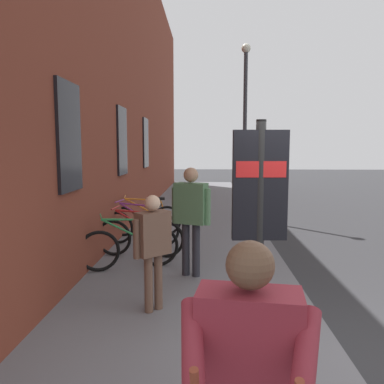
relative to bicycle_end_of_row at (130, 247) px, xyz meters
name	(u,v)px	position (x,y,z in m)	size (l,w,h in m)	color
ground	(304,237)	(3.07, -3.80, -0.51)	(60.00, 60.00, 0.00)	#2D2D30
sidewalk_pavement	(197,219)	(5.07, -1.05, -0.45)	(24.00, 3.50, 0.12)	slate
station_facade	(135,82)	(6.07, 1.00, 3.82)	(22.00, 0.65, 8.67)	brown
bicycle_end_of_row	(130,247)	(0.00, 0.00, 0.00)	(0.70, 1.70, 0.97)	black
bicycle_leaning_wall	(140,237)	(0.77, -0.04, 0.00)	(0.48, 1.77, 0.97)	black
bicycle_beside_lamp	(141,227)	(1.67, 0.10, 0.00)	(0.52, 1.75, 0.97)	black
bicycle_under_window	(146,220)	(2.56, 0.14, 0.00)	(0.48, 1.76, 0.97)	black
transit_info_sign	(260,201)	(-2.68, -1.87, 1.21)	(0.12, 0.55, 2.40)	black
pedestrian_near_bus	(153,241)	(-1.70, -0.65, 0.54)	(0.46, 0.47, 1.53)	brown
pedestrian_by_facade	(191,210)	(-0.31, -1.08, 0.71)	(0.42, 0.65, 1.81)	#26262D
tourist_with_hotdogs	(248,378)	(-4.81, -1.54, 0.66)	(0.63, 0.65, 1.71)	#334C8C
street_lamp	(245,116)	(5.51, -2.50, 2.71)	(0.28, 0.28, 5.24)	#333338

